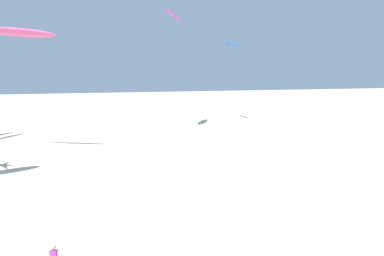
{
  "coord_description": "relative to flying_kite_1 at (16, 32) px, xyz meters",
  "views": [
    {
      "loc": [
        -3.87,
        0.12,
        9.41
      ],
      "look_at": [
        1.74,
        20.62,
        6.08
      ],
      "focal_mm": 36.19,
      "sensor_mm": 36.0,
      "label": 1
    }
  ],
  "objects": [
    {
      "name": "flying_kite_4",
      "position": [
        30.41,
        19.08,
        0.29
      ],
      "size": [
        2.59,
        11.41,
        14.13
      ],
      "color": "blue",
      "rests_on": "ground"
    },
    {
      "name": "flying_kite_2",
      "position": [
        19.0,
        12.41,
        3.87
      ],
      "size": [
        4.71,
        10.91,
        17.5
      ],
      "color": "purple",
      "rests_on": "ground"
    },
    {
      "name": "flying_kite_1",
      "position": [
        0.0,
        0.0,
        0.0
      ],
      "size": [
        8.03,
        4.4,
        13.85
      ],
      "color": "#EA5193",
      "rests_on": "ground"
    }
  ]
}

